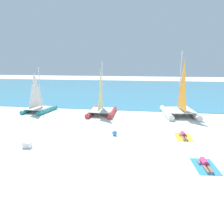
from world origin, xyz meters
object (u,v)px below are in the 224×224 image
(towel_right, at_px, (205,166))
(sunbather_right, at_px, (205,164))
(sailboat_red, at_px, (102,107))
(cooler_box, at_px, (27,145))
(sunbather_left, at_px, (183,135))
(sailboat_teal, at_px, (39,105))
(sailboat_white, at_px, (180,106))
(beach_ball, at_px, (115,133))
(towel_left, at_px, (183,137))

(towel_right, distance_m, sunbather_right, 0.14)
(sailboat_red, height_order, cooler_box, sailboat_red)
(sunbather_left, bearing_deg, sailboat_teal, 155.51)
(sailboat_white, relative_size, sunbather_left, 4.02)
(sunbather_left, xyz_separation_m, towel_right, (0.41, -4.54, -0.13))
(sunbather_left, xyz_separation_m, sunbather_right, (0.41, -4.47, 0.00))
(cooler_box, bearing_deg, towel_right, -4.81)
(sunbather_right, bearing_deg, beach_ball, 138.68)
(sunbather_left, xyz_separation_m, cooler_box, (-9.92, -3.67, 0.05))
(sailboat_teal, distance_m, sunbather_right, 17.77)
(sailboat_teal, relative_size, towel_left, 2.49)
(sunbather_right, bearing_deg, towel_left, 90.86)
(towel_right, bearing_deg, sailboat_teal, 144.33)
(towel_right, xyz_separation_m, beach_ball, (-5.31, 4.05, 0.18))
(sailboat_teal, distance_m, sunbather_left, 15.23)
(sunbather_left, bearing_deg, cooler_box, -161.60)
(cooler_box, bearing_deg, sunbather_right, -4.44)
(towel_right, relative_size, beach_ball, 5.19)
(sailboat_red, height_order, sunbather_right, sailboat_red)
(sailboat_red, distance_m, beach_ball, 6.65)
(towel_right, bearing_deg, cooler_box, 175.19)
(beach_ball, bearing_deg, towel_left, 4.84)
(sailboat_teal, bearing_deg, sunbather_right, -29.04)
(sailboat_red, xyz_separation_m, beach_ball, (2.28, -6.21, -0.61))
(sailboat_white, relative_size, towel_right, 3.31)
(sunbather_left, relative_size, towel_right, 0.82)
(sailboat_red, bearing_deg, towel_left, -40.81)
(sunbather_left, height_order, sunbather_right, same)
(towel_left, xyz_separation_m, beach_ball, (-4.90, -0.42, 0.18))
(sailboat_white, bearing_deg, sunbather_right, -97.46)
(towel_left, bearing_deg, sailboat_red, 141.09)
(sailboat_white, relative_size, sunbather_right, 4.01)
(sailboat_red, height_order, beach_ball, sailboat_red)
(towel_left, distance_m, cooler_box, 10.55)
(sailboat_red, height_order, towel_left, sailboat_red)
(sailboat_red, relative_size, towel_left, 2.79)
(sailboat_teal, height_order, sunbather_left, sailboat_teal)
(sailboat_teal, xyz_separation_m, cooler_box, (4.13, -9.51, -0.53))
(sailboat_white, distance_m, beach_ball, 8.94)
(towel_left, height_order, cooler_box, cooler_box)
(sunbather_right, bearing_deg, towel_right, -90.00)
(sailboat_white, height_order, towel_left, sailboat_white)
(cooler_box, bearing_deg, sailboat_red, 73.77)
(sailboat_red, xyz_separation_m, cooler_box, (-2.74, -9.40, -0.61))
(sailboat_teal, height_order, beach_ball, sailboat_teal)
(sailboat_white, height_order, sunbather_left, sailboat_white)
(sunbather_right, xyz_separation_m, beach_ball, (-5.31, 3.99, 0.05))
(sunbather_left, distance_m, cooler_box, 10.57)
(sailboat_teal, bearing_deg, cooler_box, -60.06)
(sailboat_red, bearing_deg, sunbather_right, -55.25)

